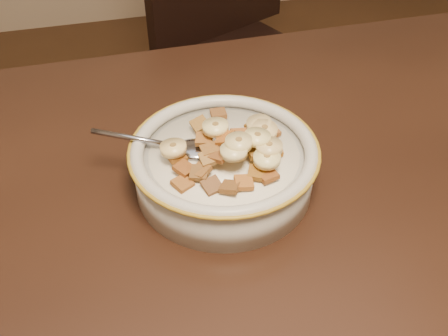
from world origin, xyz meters
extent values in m
cube|color=black|center=(0.00, 0.00, 0.73)|extent=(1.40, 0.91, 0.04)
cube|color=black|center=(0.19, 0.77, 0.53)|extent=(0.62, 0.62, 1.05)
cylinder|color=silver|center=(-0.03, 0.07, 0.78)|extent=(0.22, 0.22, 0.05)
cylinder|color=white|center=(-0.03, 0.07, 0.80)|extent=(0.18, 0.18, 0.00)
ellipsoid|color=gray|center=(-0.06, 0.08, 0.81)|extent=(0.06, 0.06, 0.01)
cube|color=brown|center=(-0.09, 0.07, 0.81)|extent=(0.02, 0.02, 0.01)
cube|color=brown|center=(-0.04, 0.05, 0.82)|extent=(0.03, 0.03, 0.01)
cube|color=#984E1B|center=(-0.03, 0.07, 0.83)|extent=(0.03, 0.03, 0.01)
cube|color=brown|center=(-0.05, 0.08, 0.82)|extent=(0.03, 0.03, 0.01)
cube|color=#96582A|center=(-0.01, 0.08, 0.82)|extent=(0.02, 0.02, 0.01)
cube|color=brown|center=(-0.09, 0.03, 0.81)|extent=(0.03, 0.03, 0.01)
cube|color=#9C6C1A|center=(0.00, 0.06, 0.82)|extent=(0.02, 0.02, 0.01)
cube|color=brown|center=(-0.04, 0.01, 0.81)|extent=(0.03, 0.03, 0.01)
cube|color=brown|center=(-0.01, 0.02, 0.81)|extent=(0.03, 0.03, 0.01)
cube|color=brown|center=(-0.07, 0.04, 0.81)|extent=(0.03, 0.03, 0.01)
cube|color=brown|center=(-0.05, 0.12, 0.82)|extent=(0.03, 0.02, 0.01)
cube|color=brown|center=(0.01, 0.01, 0.81)|extent=(0.02, 0.02, 0.01)
cube|color=brown|center=(-0.02, 0.15, 0.81)|extent=(0.02, 0.02, 0.01)
cube|color=brown|center=(-0.05, 0.06, 0.82)|extent=(0.02, 0.02, 0.01)
cube|color=brown|center=(-0.06, 0.01, 0.81)|extent=(0.02, 0.03, 0.01)
cube|color=brown|center=(0.02, 0.10, 0.81)|extent=(0.03, 0.03, 0.01)
cube|color=#9D5120|center=(-0.02, 0.01, 0.81)|extent=(0.02, 0.02, 0.01)
cube|color=#95641C|center=(0.03, 0.06, 0.81)|extent=(0.02, 0.02, 0.01)
cube|color=brown|center=(-0.07, 0.03, 0.81)|extent=(0.03, 0.03, 0.01)
cube|color=brown|center=(0.03, 0.09, 0.81)|extent=(0.03, 0.03, 0.01)
cube|color=brown|center=(-0.01, 0.07, 0.82)|extent=(0.03, 0.03, 0.01)
cube|color=#98501B|center=(-0.08, 0.05, 0.81)|extent=(0.03, 0.03, 0.01)
cube|color=#9C631F|center=(0.00, 0.05, 0.82)|extent=(0.02, 0.02, 0.01)
cube|color=olive|center=(-0.05, 0.05, 0.82)|extent=(0.02, 0.02, 0.01)
cylinder|color=#FFD682|center=(0.02, 0.08, 0.82)|extent=(0.03, 0.04, 0.01)
cylinder|color=#F7EFA4|center=(0.01, 0.03, 0.82)|extent=(0.04, 0.04, 0.01)
cylinder|color=#FAEFA0|center=(0.01, 0.06, 0.83)|extent=(0.04, 0.04, 0.01)
cylinder|color=#C8B987|center=(0.02, 0.09, 0.82)|extent=(0.03, 0.03, 0.01)
cylinder|color=beige|center=(-0.09, 0.07, 0.82)|extent=(0.04, 0.04, 0.01)
cylinder|color=beige|center=(-0.02, 0.05, 0.84)|extent=(0.04, 0.04, 0.01)
cylinder|color=#FFEA92|center=(-0.04, 0.09, 0.83)|extent=(0.04, 0.04, 0.01)
cylinder|color=#FAE5A7|center=(-0.03, 0.04, 0.83)|extent=(0.04, 0.04, 0.01)
cylinder|color=#D3BF83|center=(0.02, 0.04, 0.83)|extent=(0.04, 0.04, 0.01)
camera|label=1|loc=(-0.15, -0.37, 1.19)|focal=40.00mm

